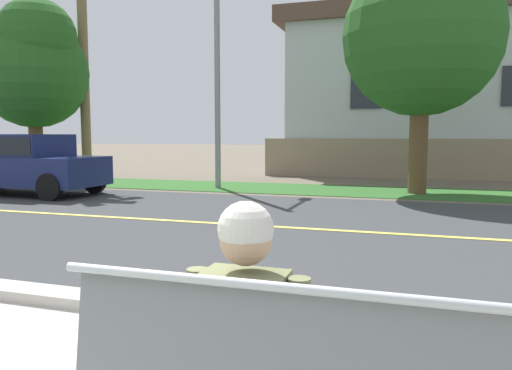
{
  "coord_description": "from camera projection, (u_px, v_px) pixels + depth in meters",
  "views": [
    {
      "loc": [
        1.82,
        -1.21,
        1.51
      ],
      "look_at": [
        0.27,
        3.58,
        1.0
      ],
      "focal_mm": 34.5,
      "sensor_mm": 36.0,
      "label": 1
    }
  ],
  "objects": [
    {
      "name": "ground_plane",
      "position": [
        313.0,
        214.0,
        9.42
      ],
      "size": [
        140.0,
        140.0,
        0.0
      ],
      "primitive_type": "plane",
      "color": "#665B4C"
    },
    {
      "name": "shade_tree_far_left",
      "position": [
        34.0,
        65.0,
        15.84
      ],
      "size": [
        3.52,
        3.52,
        5.81
      ],
      "color": "brown",
      "rests_on": "ground_plane"
    },
    {
      "name": "house_across_street",
      "position": [
        436.0,
        94.0,
        19.62
      ],
      "size": [
        11.69,
        6.91,
        6.25
      ],
      "color": "#B7BCC1",
      "rests_on": "ground_plane"
    },
    {
      "name": "shade_tree_left",
      "position": [
        428.0,
        24.0,
        12.25
      ],
      "size": [
        3.99,
        3.99,
        6.58
      ],
      "color": "brown",
      "rests_on": "ground_plane"
    },
    {
      "name": "road_centre_line",
      "position": [
        295.0,
        228.0,
        8.0
      ],
      "size": [
        48.0,
        0.14,
        0.01
      ],
      "primitive_type": "cube",
      "color": "#E0CC4C",
      "rests_on": "ground_plane"
    },
    {
      "name": "car_navy_far",
      "position": [
        20.0,
        161.0,
        12.57
      ],
      "size": [
        4.3,
        1.86,
        1.54
      ],
      "color": "navy",
      "rests_on": "ground_plane"
    },
    {
      "name": "garden_wall",
      "position": [
        449.0,
        159.0,
        16.73
      ],
      "size": [
        13.0,
        0.36,
        1.4
      ],
      "primitive_type": "cube",
      "color": "gray",
      "rests_on": "ground_plane"
    },
    {
      "name": "far_verge_grass",
      "position": [
        344.0,
        191.0,
        13.45
      ],
      "size": [
        48.0,
        2.8,
        0.02
      ],
      "primitive_type": "cube",
      "color": "#2D6026",
      "rests_on": "ground_plane"
    },
    {
      "name": "curb_edge",
      "position": [
        179.0,
        312.0,
        4.07
      ],
      "size": [
        44.0,
        0.3,
        0.11
      ],
      "primitive_type": "cube",
      "color": "#ADA89E",
      "rests_on": "ground_plane"
    },
    {
      "name": "streetlamp",
      "position": [
        220.0,
        43.0,
        13.93
      ],
      "size": [
        0.24,
        2.1,
        7.21
      ],
      "color": "gray",
      "rests_on": "ground_plane"
    },
    {
      "name": "seated_person_olive",
      "position": [
        253.0,
        334.0,
        2.07
      ],
      "size": [
        0.52,
        0.68,
        1.25
      ],
      "color": "#333D56",
      "rests_on": "ground_plane"
    },
    {
      "name": "street_asphalt",
      "position": [
        295.0,
        228.0,
        8.0
      ],
      "size": [
        52.0,
        8.0,
        0.01
      ],
      "primitive_type": "cube",
      "color": "#383A3D",
      "rests_on": "ground_plane"
    }
  ]
}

